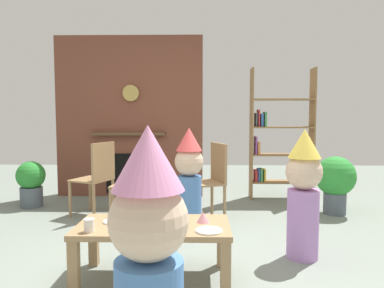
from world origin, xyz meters
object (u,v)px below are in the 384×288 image
Objects in this scene: paper_plate_front at (114,221)px; coffee_table at (154,233)px; dining_chair_middle at (139,179)px; dining_chair_right at (211,177)px; bookshelf at (277,139)px; birthday_cake_slice at (203,217)px; potted_plant_short at (31,182)px; child_in_pink at (304,190)px; paper_cup_center at (89,225)px; potted_plant_tall at (335,180)px; dining_chair_left at (97,174)px; child_by_the_chairs at (189,177)px; paper_plate_rear at (209,231)px; child_with_cone_hat at (149,262)px; paper_cup_near_left at (175,219)px; paper_cup_near_right at (173,226)px.

coffee_table is at bearing -8.54° from paper_plate_front.
dining_chair_right is at bearing -160.37° from dining_chair_middle.
bookshelf is 1.53m from dining_chair_right.
potted_plant_short is (-2.28, 2.07, -0.12)m from birthday_cake_slice.
child_in_pink is (-0.25, -2.25, -0.29)m from bookshelf.
potted_plant_tall is at bearing 39.63° from paper_cup_center.
dining_chair_left reaches higher than potted_plant_tall.
child_in_pink is 1.01× the size of child_by_the_chairs.
child_in_pink is 1.23m from child_by_the_chairs.
coffee_table is 0.39m from birthday_cake_slice.
bookshelf is 2.11× the size of dining_chair_left.
dining_chair_left is (-1.26, 1.64, 0.05)m from birthday_cake_slice.
dining_chair_right is at bearing 87.58° from paper_plate_rear.
child_in_pink is at bearing 35.79° from paper_plate_rear.
birthday_cake_slice is at bearing 0.70° from paper_plate_front.
child_with_cone_hat reaches higher than child_in_pink.
birthday_cake_slice is 0.09× the size of child_by_the_chairs.
bookshelf is 2.11× the size of dining_chair_right.
child_with_cone_hat is 1.93× the size of potted_plant_short.
paper_plate_front is 0.74m from paper_plate_rear.
paper_cup_near_left reaches higher than coffee_table.
paper_plate_front is 0.14× the size of child_with_cone_hat.
dining_chair_middle is at bearing 103.46° from coffee_table.
dining_chair_left is at bearing 13.13° from child_with_cone_hat.
birthday_cake_slice is at bearing 4.33° from child_in_pink.
paper_plate_rear is 1.72m from dining_chair_right.
birthday_cake_slice is 1.50m from dining_chair_middle.
child_in_pink is (1.53, 0.38, 0.16)m from paper_plate_front.
child_in_pink reaches higher than potted_plant_short.
child_with_cone_hat reaches higher than paper_plate_front.
paper_cup_near_right is 1.79m from dining_chair_right.
child_in_pink is 1.81× the size of potted_plant_short.
child_with_cone_hat is (-0.27, -1.04, 0.20)m from paper_plate_rear.
child_by_the_chairs is 1.22× the size of dining_chair_middle.
paper_cup_center is at bearing 1.12° from child_in_pink.
bookshelf reaches higher than potted_plant_tall.
child_by_the_chairs is at bearing 86.57° from paper_cup_near_left.
child_with_cone_hat is at bearing -58.46° from potted_plant_short.
child_by_the_chairs is at bearing 87.02° from paper_cup_near_right.
paper_cup_center is 1.57m from dining_chair_middle.
paper_plate_rear is at bearing -44.62° from potted_plant_short.
paper_cup_center is 2.74m from potted_plant_short.
birthday_cake_slice is 0.11× the size of dining_chair_right.
paper_cup_center is 0.08× the size of child_with_cone_hat.
potted_plant_tall reaches higher than paper_plate_rear.
potted_plant_tall is (2.02, 1.84, 0.08)m from coffee_table.
paper_cup_center is 0.83m from paper_plate_rear.
dining_chair_left is at bearing 121.53° from paper_cup_near_left.
dining_chair_middle reaches higher than paper_plate_front.
child_in_pink is (1.65, 0.61, 0.12)m from paper_cup_center.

